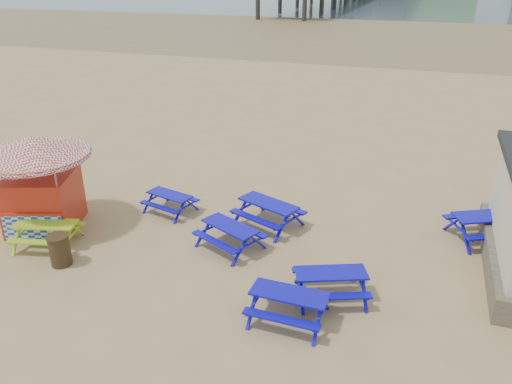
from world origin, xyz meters
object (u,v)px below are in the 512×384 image
at_px(picnic_table_yellow, 47,234).
at_px(litter_bin, 60,250).
at_px(picnic_table_blue_a, 170,203).
at_px(ice_cream_kiosk, 38,171).
at_px(picnic_table_blue_b, 268,214).

relative_size(picnic_table_yellow, litter_bin, 2.30).
relative_size(picnic_table_blue_a, ice_cream_kiosk, 0.43).
height_order(picnic_table_yellow, litter_bin, litter_bin).
xyz_separation_m(picnic_table_blue_a, litter_bin, (-1.33, -3.91, 0.13)).
distance_m(picnic_table_blue_a, picnic_table_yellow, 3.97).
distance_m(picnic_table_blue_a, ice_cream_kiosk, 4.21).
bearing_deg(litter_bin, ice_cream_kiosk, 138.03).
bearing_deg(picnic_table_blue_b, ice_cream_kiosk, -139.13).
bearing_deg(picnic_table_blue_a, picnic_table_yellow, -112.97).
xyz_separation_m(picnic_table_blue_b, picnic_table_yellow, (-5.80, -3.33, -0.04)).
xyz_separation_m(picnic_table_yellow, litter_bin, (1.04, -0.73, 0.08)).
bearing_deg(picnic_table_blue_b, picnic_table_yellow, -128.69).
bearing_deg(ice_cream_kiosk, picnic_table_blue_b, 0.15).
bearing_deg(ice_cream_kiosk, litter_bin, -61.22).
relative_size(picnic_table_blue_b, picnic_table_yellow, 1.15).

